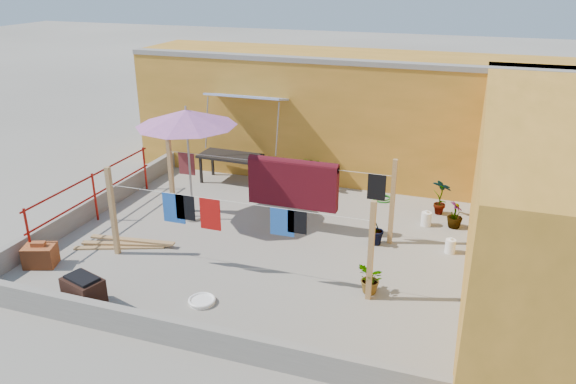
# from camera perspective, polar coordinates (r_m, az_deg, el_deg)

# --- Properties ---
(ground) EXTENTS (80.00, 80.00, 0.00)m
(ground) POSITION_cam_1_polar(r_m,az_deg,el_deg) (11.61, -2.69, -5.03)
(ground) COLOR #9E998E
(ground) RESTS_ON ground
(wall_back) EXTENTS (11.00, 3.27, 3.21)m
(wall_back) POSITION_cam_1_polar(r_m,az_deg,el_deg) (15.13, 5.56, 7.86)
(wall_back) COLOR orange
(wall_back) RESTS_ON ground
(wall_right) EXTENTS (2.40, 9.00, 3.20)m
(wall_right) POSITION_cam_1_polar(r_m,az_deg,el_deg) (10.36, 24.98, -0.91)
(wall_right) COLOR orange
(wall_right) RESTS_ON ground
(parapet_front) EXTENTS (8.30, 0.16, 0.44)m
(parapet_front) POSITION_cam_1_polar(r_m,az_deg,el_deg) (8.75, -11.58, -13.73)
(parapet_front) COLOR gray
(parapet_front) RESTS_ON ground
(parapet_left) EXTENTS (0.16, 7.30, 0.44)m
(parapet_left) POSITION_cam_1_polar(r_m,az_deg,el_deg) (13.45, -19.12, -1.36)
(parapet_left) COLOR gray
(parapet_left) RESTS_ON ground
(red_railing) EXTENTS (0.05, 4.20, 1.10)m
(red_railing) POSITION_cam_1_polar(r_m,az_deg,el_deg) (12.98, -19.11, 0.20)
(red_railing) COLOR maroon
(red_railing) RESTS_ON ground
(clothesline_rig) EXTENTS (5.09, 2.35, 1.80)m
(clothesline_rig) POSITION_cam_1_polar(r_m,az_deg,el_deg) (11.58, -0.21, 0.41)
(clothesline_rig) COLOR tan
(clothesline_rig) RESTS_ON ground
(patio_umbrella) EXTENTS (2.37, 2.37, 2.57)m
(patio_umbrella) POSITION_cam_1_polar(r_m,az_deg,el_deg) (12.02, -10.30, 7.37)
(patio_umbrella) COLOR gray
(patio_umbrella) RESTS_ON ground
(outdoor_table) EXTENTS (1.62, 0.85, 0.75)m
(outdoor_table) POSITION_cam_1_polar(r_m,az_deg,el_deg) (14.60, -5.90, 3.51)
(outdoor_table) COLOR black
(outdoor_table) RESTS_ON ground
(brick_stack) EXTENTS (0.67, 0.58, 0.49)m
(brick_stack) POSITION_cam_1_polar(r_m,az_deg,el_deg) (11.60, -23.86, -5.91)
(brick_stack) COLOR #B45429
(brick_stack) RESTS_ON ground
(lumber_pile) EXTENTS (1.92, 0.80, 0.12)m
(lumber_pile) POSITION_cam_1_polar(r_m,az_deg,el_deg) (11.84, -16.15, -5.06)
(lumber_pile) COLOR tan
(lumber_pile) RESTS_ON ground
(brazier) EXTENTS (0.76, 0.61, 0.59)m
(brazier) POSITION_cam_1_polar(r_m,az_deg,el_deg) (9.93, -20.01, -9.59)
(brazier) COLOR black
(brazier) RESTS_ON ground
(white_basin) EXTENTS (0.47, 0.47, 0.08)m
(white_basin) POSITION_cam_1_polar(r_m,az_deg,el_deg) (9.71, -8.74, -10.87)
(white_basin) COLOR white
(white_basin) RESTS_ON ground
(water_jug_a) EXTENTS (0.20, 0.20, 0.32)m
(water_jug_a) POSITION_cam_1_polar(r_m,az_deg,el_deg) (11.56, 16.16, -5.30)
(water_jug_a) COLOR white
(water_jug_a) RESTS_ON ground
(water_jug_b) EXTENTS (0.22, 0.22, 0.35)m
(water_jug_b) POSITION_cam_1_polar(r_m,az_deg,el_deg) (12.59, 13.86, -2.67)
(water_jug_b) COLOR white
(water_jug_b) RESTS_ON ground
(green_hose) EXTENTS (0.48, 0.48, 0.07)m
(green_hose) POSITION_cam_1_polar(r_m,az_deg,el_deg) (13.81, 9.57, -0.64)
(green_hose) COLOR #196F18
(green_hose) RESTS_ON ground
(plant_back_a) EXTENTS (0.79, 0.69, 0.87)m
(plant_back_a) POSITION_cam_1_polar(r_m,az_deg,el_deg) (14.20, 2.19, 2.05)
(plant_back_a) COLOR #1C5B1A
(plant_back_a) RESTS_ON ground
(plant_back_b) EXTENTS (0.37, 0.37, 0.59)m
(plant_back_b) POSITION_cam_1_polar(r_m,az_deg,el_deg) (12.61, 16.61, -2.24)
(plant_back_b) COLOR #1C5B1A
(plant_back_b) RESTS_ON ground
(plant_right_a) EXTENTS (0.54, 0.48, 0.86)m
(plant_right_a) POSITION_cam_1_polar(r_m,az_deg,el_deg) (13.14, 15.28, -0.45)
(plant_right_a) COLOR #1C5B1A
(plant_right_a) RESTS_ON ground
(plant_right_b) EXTENTS (0.40, 0.45, 0.68)m
(plant_right_b) POSITION_cam_1_polar(r_m,az_deg,el_deg) (11.45, 8.87, -3.78)
(plant_right_b) COLOR #1C5B1A
(plant_right_b) RESTS_ON ground
(plant_right_c) EXTENTS (0.56, 0.60, 0.54)m
(plant_right_c) POSITION_cam_1_polar(r_m,az_deg,el_deg) (9.84, 8.41, -8.77)
(plant_right_c) COLOR #1C5B1A
(plant_right_c) RESTS_ON ground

